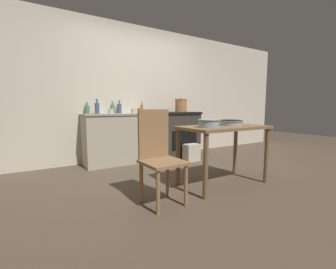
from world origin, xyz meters
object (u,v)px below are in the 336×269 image
Objects in this scene: bottle_far_left at (113,109)px; stove at (175,134)px; stock_pot at (181,105)px; cup_right at (134,111)px; bottle_center at (120,108)px; bottle_center_left at (97,108)px; cup_center_right at (139,111)px; work_table at (224,135)px; bottle_mid_left at (87,109)px; flour_sack at (191,153)px; mixing_bowl_small at (209,123)px; mixing_bowl_large at (231,122)px; chair at (159,154)px; bottle_left at (142,109)px; cup_mid_right at (111,111)px.

stove is at bearing -8.46° from bottle_far_left.
stock_pot reaches higher than cup_right.
stove is 3.81× the size of bottle_center.
bottle_center_left is (-1.52, 0.14, 0.53)m from stove.
cup_center_right is (0.29, -0.23, -0.05)m from bottle_center.
work_table is 1.75m from cup_right.
bottle_center is (0.57, -0.02, 0.02)m from bottle_mid_left.
bottle_center_left reaches higher than work_table.
cup_center_right is (-0.82, 0.50, 0.78)m from flour_sack.
stove is at bearing 68.59° from mixing_bowl_small.
bottle_center reaches higher than mixing_bowl_large.
mixing_bowl_large is 0.48m from mixing_bowl_small.
chair is 2.40m from stock_pot.
bottle_center_left is (0.14, -0.12, 0.02)m from bottle_mid_left.
bottle_left is 2.50× the size of cup_right.
bottle_center_left is at bearing -170.74° from bottle_far_left.
stock_pot is 0.89× the size of mixing_bowl_large.
mixing_bowl_small is (-0.69, -1.77, 0.36)m from stove.
cup_mid_right is (0.03, 1.68, 0.42)m from chair.
stock_pot is 1.49m from cup_mid_right.
stock_pot reaches higher than cup_mid_right.
bottle_center is at bearing 101.03° from mixing_bowl_small.
mixing_bowl_large is 1.64× the size of bottle_mid_left.
work_table is 5.29× the size of bottle_far_left.
bottle_center_left is at bearing -174.82° from bottle_left.
stove is 1.44m from cup_mid_right.
cup_center_right is at bearing 102.96° from work_table.
flour_sack is at bearing -46.31° from bottle_left.
bottle_center is at bearing 109.47° from work_table.
stock_pot reaches higher than mixing_bowl_small.
flour_sack is 2.02m from bottle_mid_left.
bottle_left is 0.41m from cup_right.
work_table is at bearing 9.83° from mixing_bowl_small.
mixing_bowl_small is (-0.73, -1.27, 0.66)m from flour_sack.
stove is 1.35m from bottle_far_left.
bottle_left reaches higher than flour_sack.
bottle_mid_left is 0.57m from bottle_center.
chair is 1.98m from bottle_center_left.
cup_mid_right is (-0.66, 1.67, 0.12)m from mixing_bowl_small.
bottle_mid_left is (-0.96, 2.02, 0.15)m from mixing_bowl_small.
cup_right is (0.15, -0.31, -0.05)m from bottle_center.
chair is 3.07× the size of mixing_bowl_large.
mixing_bowl_large is 1.78m from cup_center_right.
cup_right is at bearing -135.15° from bottle_left.
bottle_far_left is 0.59m from bottle_left.
bottle_center is (0.30, 2.01, 0.47)m from chair.
bottle_left is at bearing 3.18° from bottle_far_left.
work_table is 1.18× the size of chair.
stock_pot is at bearing 3.99° from cup_mid_right.
mixing_bowl_large is at bearing -71.22° from cup_center_right.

